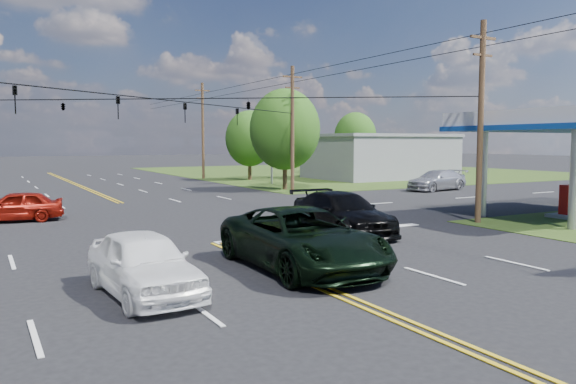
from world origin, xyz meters
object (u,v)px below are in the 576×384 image
tree_right_b (250,138)px  tree_far_r (355,137)px  retail_ne (380,158)px  pole_ne (292,128)px  suv_black (342,213)px  tree_right_a (285,129)px  pole_se (481,120)px  pickup_white (144,263)px  pole_right_far (203,129)px  pickup_dkgreen (302,239)px

tree_right_b → tree_far_r: (17.50, 6.00, 0.33)m
retail_ne → pole_ne: 20.43m
tree_right_b → suv_black: bearing=-108.7°
tree_far_r → suv_black: size_ratio=1.27×
tree_right_a → tree_right_b: tree_right_a is taller
pole_se → retail_ne: bearing=59.6°
retail_ne → pickup_white: bearing=-135.3°
pole_se → tree_far_r: pole_se is taller
pole_se → pickup_white: size_ratio=1.98×
pole_se → pickup_white: 18.44m
pole_ne → tree_right_b: 15.42m
pickup_white → pole_se: bearing=12.3°
pole_ne → pickup_white: pole_ne is taller
tree_right_a → retail_ne: bearing=26.6°
pickup_white → pole_right_far: bearing=64.0°
retail_ne → pole_right_far: pole_right_far is taller
pole_se → suv_black: bearing=176.2°
tree_right_a → tree_far_r: tree_right_a is taller
tree_right_a → pickup_dkgreen: 28.90m
pole_se → tree_far_r: 44.30m
retail_ne → tree_far_r: size_ratio=1.83×
retail_ne → tree_far_r: (4.00, 10.00, 2.34)m
pole_ne → pole_right_far: bearing=90.0°
tree_right_a → pickup_white: (-18.29, -25.92, -4.05)m
retail_ne → pickup_dkgreen: size_ratio=2.09×
pole_se → tree_far_r: bearing=61.7°
retail_ne → tree_far_r: tree_far_r is taller
suv_black → pole_right_far: bearing=82.2°
suv_black → pickup_dkgreen: bearing=-131.0°
retail_ne → pickup_dkgreen: bearing=-131.3°
pole_se → pickup_white: (-17.29, -4.92, -4.10)m
suv_black → pickup_white: suv_black is taller
retail_ne → pole_ne: pole_ne is taller
pole_right_far → tree_far_r: (21.00, 2.00, -0.62)m
pole_ne → tree_right_a: size_ratio=1.16×
tree_right_a → suv_black: bearing=-112.5°
pole_se → tree_far_r: size_ratio=1.25×
tree_right_b → pole_se: bearing=-96.1°
pole_se → pole_right_far: pole_right_far is taller
tree_right_b → pickup_white: bearing=-118.7°
tree_right_b → tree_far_r: tree_far_r is taller
tree_right_b → suv_black: size_ratio=1.18×
pole_right_far → pickup_dkgreen: pole_right_far is taller
retail_ne → suv_black: size_ratio=2.32×
tree_right_a → tree_right_b: size_ratio=1.15×
tree_right_a → pickup_white: bearing=-125.2°
pole_ne → tree_far_r: (21.00, 21.00, -0.37)m
pole_ne → tree_far_r: size_ratio=1.25×
pole_se → pickup_dkgreen: 13.66m
pole_ne → tree_right_a: 3.16m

